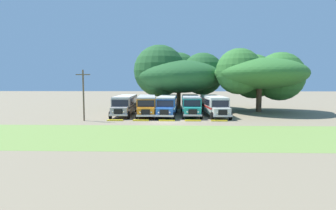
{
  "coord_description": "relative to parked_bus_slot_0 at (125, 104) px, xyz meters",
  "views": [
    {
      "loc": [
        1.13,
        -32.48,
        4.83
      ],
      "look_at": [
        0.0,
        5.02,
        1.6
      ],
      "focal_mm": 28.29,
      "sensor_mm": 36.0,
      "label": 1
    }
  ],
  "objects": [
    {
      "name": "secondary_tree",
      "position": [
        21.38,
        4.82,
        4.53
      ],
      "size": [
        15.22,
        14.6,
        10.16
      ],
      "color": "brown",
      "rests_on": "ground_plane"
    },
    {
      "name": "foreground_grass_strip",
      "position": [
        6.48,
        -15.71,
        -1.58
      ],
      "size": [
        80.0,
        11.29,
        0.01
      ],
      "primitive_type": "cube",
      "color": "olive",
      "rests_on": "ground_plane"
    },
    {
      "name": "parked_bus_slot_4",
      "position": [
        13.15,
        -0.55,
        0.0
      ],
      "size": [
        3.23,
        10.92,
        2.82
      ],
      "rotation": [
        0.0,
        0.0,
        -1.51
      ],
      "color": "silver",
      "rests_on": "ground_plane"
    },
    {
      "name": "curb_wheelstop_4",
      "position": [
        13.0,
        -6.64,
        -1.51
      ],
      "size": [
        2.0,
        0.36,
        0.15
      ],
      "primitive_type": "cube",
      "color": "yellow",
      "rests_on": "ground_plane"
    },
    {
      "name": "broad_shade_tree",
      "position": [
        7.99,
        9.6,
        4.72
      ],
      "size": [
        16.39,
        16.74,
        11.41
      ],
      "color": "brown",
      "rests_on": "ground_plane"
    },
    {
      "name": "utility_pole",
      "position": [
        -3.93,
        -6.7,
        1.85
      ],
      "size": [
        1.8,
        0.2,
        6.38
      ],
      "color": "brown",
      "rests_on": "ground_plane"
    },
    {
      "name": "parked_bus_slot_2",
      "position": [
        6.36,
        -0.62,
        0.0
      ],
      "size": [
        3.01,
        10.88,
        2.82
      ],
      "rotation": [
        0.0,
        0.0,
        -1.61
      ],
      "color": "#23519E",
      "rests_on": "ground_plane"
    },
    {
      "name": "parked_bus_slot_3",
      "position": [
        9.83,
        0.01,
        0.0
      ],
      "size": [
        2.78,
        10.85,
        2.82
      ],
      "rotation": [
        0.0,
        0.0,
        -1.58
      ],
      "color": "teal",
      "rests_on": "ground_plane"
    },
    {
      "name": "parked_bus_slot_0",
      "position": [
        0.0,
        0.0,
        0.0
      ],
      "size": [
        2.97,
        10.88,
        2.82
      ],
      "rotation": [
        0.0,
        0.0,
        -1.54
      ],
      "color": "#9E9993",
      "rests_on": "ground_plane"
    },
    {
      "name": "curb_wheelstop_0",
      "position": [
        -0.03,
        -6.64,
        -1.51
      ],
      "size": [
        2.0,
        0.36,
        0.15
      ],
      "primitive_type": "cube",
      "color": "yellow",
      "rests_on": "ground_plane"
    },
    {
      "name": "ground_plane",
      "position": [
        6.48,
        -6.86,
        -1.58
      ],
      "size": [
        220.0,
        220.0,
        0.0
      ],
      "primitive_type": "plane",
      "color": "#84755B"
    },
    {
      "name": "curb_wheelstop_2",
      "position": [
        6.48,
        -6.64,
        -1.51
      ],
      "size": [
        2.0,
        0.36,
        0.15
      ],
      "primitive_type": "cube",
      "color": "yellow",
      "rests_on": "ground_plane"
    },
    {
      "name": "curb_wheelstop_1",
      "position": [
        3.23,
        -6.64,
        -1.51
      ],
      "size": [
        2.0,
        0.36,
        0.15
      ],
      "primitive_type": "cube",
      "color": "yellow",
      "rests_on": "ground_plane"
    },
    {
      "name": "curb_wheelstop_3",
      "position": [
        9.74,
        -6.64,
        -1.51
      ],
      "size": [
        2.0,
        0.36,
        0.15
      ],
      "primitive_type": "cube",
      "color": "yellow",
      "rests_on": "ground_plane"
    },
    {
      "name": "parked_bus_slot_1",
      "position": [
        3.32,
        -0.54,
        0.0
      ],
      "size": [
        3.44,
        10.95,
        2.82
      ],
      "rotation": [
        0.0,
        0.0,
        -1.49
      ],
      "color": "orange",
      "rests_on": "ground_plane"
    }
  ]
}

